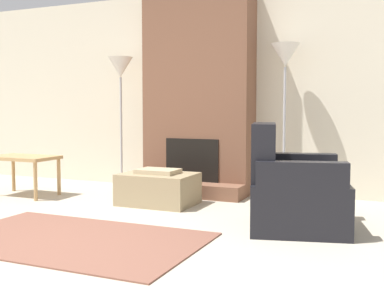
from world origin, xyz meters
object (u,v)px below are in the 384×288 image
object	(u,v)px
ottoman	(158,188)
side_table	(23,161)
floor_lamp_left	(121,74)
floor_lamp_right	(285,64)
armchair	(291,195)

from	to	relation	value
ottoman	side_table	size ratio (longest dim) A/B	1.00
floor_lamp_left	floor_lamp_right	bearing A→B (deg)	0.00
ottoman	side_table	world-z (taller)	side_table
ottoman	floor_lamp_left	size ratio (longest dim) A/B	0.46
floor_lamp_right	armchair	bearing A→B (deg)	-74.77
armchair	floor_lamp_right	bearing A→B (deg)	1.25
floor_lamp_left	armchair	bearing A→B (deg)	-26.98
armchair	floor_lamp_right	xyz separation A→B (m)	(-0.36, 1.31, 1.28)
ottoman	floor_lamp_left	bearing A→B (deg)	139.92
armchair	floor_lamp_right	world-z (taller)	floor_lamp_right
armchair	side_table	distance (m)	3.37
armchair	floor_lamp_right	size ratio (longest dim) A/B	0.59
ottoman	side_table	bearing A→B (deg)	-174.41
side_table	floor_lamp_left	distance (m)	1.68
armchair	floor_lamp_left	xyz separation A→B (m)	(-2.57, 1.31, 1.23)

